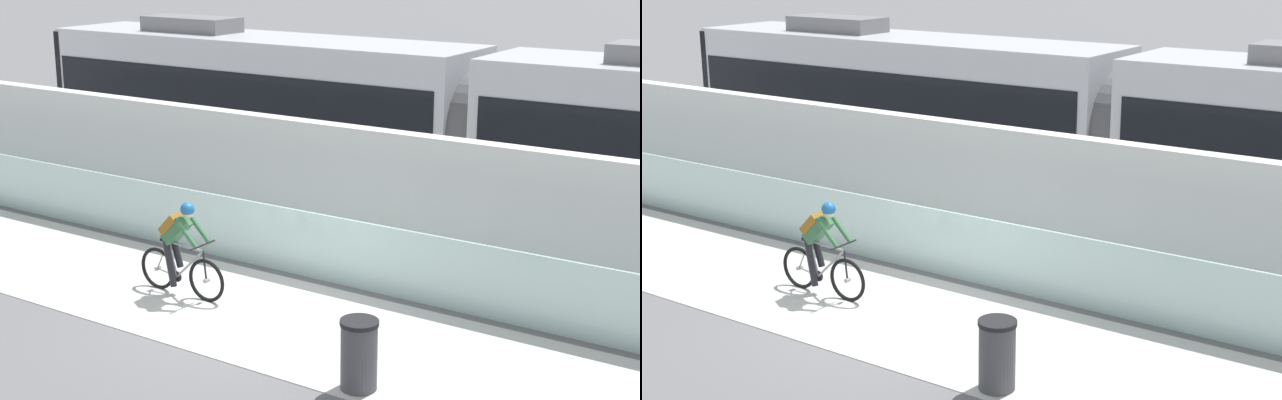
{
  "view_description": "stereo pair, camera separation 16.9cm",
  "coord_description": "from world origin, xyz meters",
  "views": [
    {
      "loc": [
        8.42,
        -10.71,
        5.65
      ],
      "look_at": [
        -0.19,
        2.35,
        1.25
      ],
      "focal_mm": 52.31,
      "sensor_mm": 36.0,
      "label": 1
    },
    {
      "loc": [
        8.56,
        -10.62,
        5.65
      ],
      "look_at": [
        -0.19,
        2.35,
        1.25
      ],
      "focal_mm": 52.31,
      "sensor_mm": 36.0,
      "label": 2
    }
  ],
  "objects": [
    {
      "name": "tram",
      "position": [
        0.8,
        6.85,
        1.89
      ],
      "size": [
        22.56,
        2.54,
        3.81
      ],
      "color": "silver",
      "rests_on": "ground"
    },
    {
      "name": "cyclist_on_bike",
      "position": [
        -1.36,
        -0.0,
        0.8
      ],
      "size": [
        1.77,
        0.58,
        1.61
      ],
      "color": "black",
      "rests_on": "ground"
    },
    {
      "name": "tram_rail_far",
      "position": [
        0.0,
        7.57,
        0.0
      ],
      "size": [
        32.0,
        0.08,
        0.01
      ],
      "primitive_type": "cube",
      "color": "#595654",
      "rests_on": "ground"
    },
    {
      "name": "glass_parapet",
      "position": [
        0.0,
        1.85,
        0.59
      ],
      "size": [
        32.0,
        0.05,
        1.17
      ],
      "primitive_type": "cube",
      "color": "silver",
      "rests_on": "ground"
    },
    {
      "name": "ground_plane",
      "position": [
        0.0,
        0.0,
        0.0
      ],
      "size": [
        200.0,
        200.0,
        0.0
      ],
      "primitive_type": "plane",
      "color": "slate"
    },
    {
      "name": "bike_path_deck",
      "position": [
        0.0,
        0.0,
        0.01
      ],
      "size": [
        32.0,
        3.2,
        0.01
      ],
      "primitive_type": "cube",
      "color": "silver",
      "rests_on": "ground"
    },
    {
      "name": "trash_bin",
      "position": [
        2.79,
        -1.25,
        0.48
      ],
      "size": [
        0.51,
        0.51,
        0.96
      ],
      "color": "#47474C",
      "rests_on": "ground"
    },
    {
      "name": "tram_rail_near",
      "position": [
        0.0,
        6.13,
        0.0
      ],
      "size": [
        32.0,
        0.08,
        0.01
      ],
      "primitive_type": "cube",
      "color": "#595654",
      "rests_on": "ground"
    },
    {
      "name": "concrete_barrier_wall",
      "position": [
        0.0,
        3.65,
        1.16
      ],
      "size": [
        32.0,
        0.36,
        2.33
      ],
      "primitive_type": "cube",
      "color": "white",
      "rests_on": "ground"
    }
  ]
}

